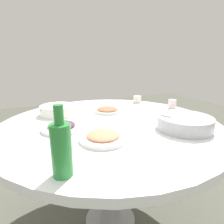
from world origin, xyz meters
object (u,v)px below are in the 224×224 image
Objects in this scene: tea_cup_near at (137,99)px; tea_cup_far at (172,104)px; round_dining_table at (110,139)px; dish_eggplant at (62,127)px; dish_shrimp at (103,137)px; dish_tofu_braise at (107,110)px; green_bottle at (61,148)px; rice_bowl at (185,123)px; soup_bowl at (58,110)px.

tea_cup_near is 1.02× the size of tea_cup_far.
dish_eggplant is (0.00, -0.30, 0.13)m from round_dining_table.
dish_shrimp is 3.38× the size of tea_cup_far.
dish_tofu_braise is 0.77× the size of green_bottle.
dish_eggplant is (-0.28, -0.65, -0.02)m from rice_bowl.
soup_bowl is 1.13× the size of dish_eggplant.
dish_eggplant is 0.97× the size of dish_shrimp.
round_dining_table is 0.63m from green_bottle.
soup_bowl is at bearing -82.69° from tea_cup_near.
tea_cup_near reaches higher than dish_eggplant.
rice_bowl is at bearing -32.95° from tea_cup_far.
tea_cup_far is (0.29, 0.15, 0.01)m from tea_cup_near.
tea_cup_far reaches higher than soup_bowl.
rice_bowl reaches higher than soup_bowl.
green_bottle is (0.22, -0.24, 0.09)m from dish_shrimp.
tea_cup_far is (-0.12, 0.91, 0.02)m from dish_eggplant.
tea_cup_far reaches higher than dish_tofu_braise.
rice_bowl is 1.59× the size of dish_tofu_braise.
green_bottle is (0.77, -0.11, 0.07)m from soup_bowl.
dish_tofu_braise is 0.41m from tea_cup_near.
soup_bowl is at bearing 171.70° from green_bottle.
dish_shrimp is 0.93× the size of green_bottle.
dish_tofu_braise is at bearing 160.40° from round_dining_table.
dish_shrimp reaches higher than dish_tofu_braise.
round_dining_table is 5.40× the size of green_bottle.
rice_bowl is (0.28, 0.34, 0.15)m from round_dining_table.
dish_shrimp is 0.34m from green_bottle.
soup_bowl is 0.90m from tea_cup_far.
soup_bowl reaches higher than dish_shrimp.
green_bottle is at bearing -47.97° from dish_shrimp.
green_bottle is at bearing -44.13° from tea_cup_near.
rice_bowl is 0.49m from dish_shrimp.
tea_cup_far reaches higher than dish_shrimp.
rice_bowl is 0.48m from tea_cup_far.
dish_tofu_braise is at bearing 121.65° from dish_eggplant.
dish_eggplant reaches higher than dish_shrimp.
tea_cup_near is (-0.42, 0.76, 0.01)m from dish_eggplant.
green_bottle reaches higher than dish_tofu_braise.
green_bottle is 3.58× the size of tea_cup_near.
dish_tofu_braise is (-0.24, 0.39, -0.00)m from dish_eggplant.
dish_tofu_braise is (0.09, 0.35, -0.02)m from soup_bowl.
dish_tofu_braise is at bearing 154.30° from dish_shrimp.
tea_cup_near is at bearing 170.81° from rice_bowl.
dish_tofu_braise is at bearing -153.29° from rice_bowl.
soup_bowl is at bearing -102.89° from tea_cup_far.
soup_bowl reaches higher than dish_eggplant.
round_dining_table is 5.81× the size of dish_shrimp.
dish_tofu_braise is 2.80× the size of tea_cup_far.
dish_shrimp is 3.33× the size of tea_cup_near.
dish_eggplant is at bearing -145.05° from dish_shrimp.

